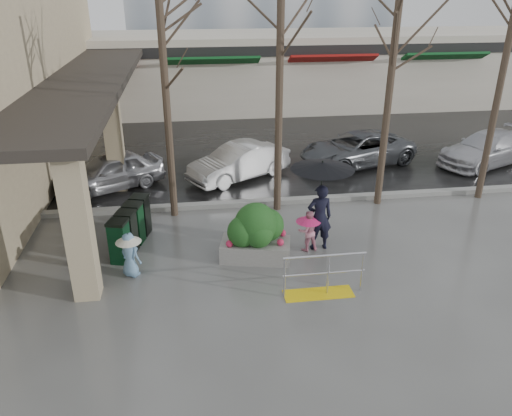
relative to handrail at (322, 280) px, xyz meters
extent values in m
plane|color=#51514F|center=(-1.36, 1.20, -0.38)|extent=(120.00, 120.00, 0.00)
cube|color=black|center=(-1.36, 23.20, -0.37)|extent=(120.00, 36.00, 0.01)
cube|color=gray|center=(-1.36, 5.20, -0.30)|extent=(120.00, 0.30, 0.15)
cube|color=#2D2823|center=(-6.16, 9.20, 3.25)|extent=(2.80, 18.00, 0.25)
cube|color=tan|center=(-5.26, 0.70, 1.37)|extent=(0.55, 0.55, 3.50)
cube|color=tan|center=(-5.26, 7.20, 1.37)|extent=(0.55, 0.55, 3.50)
cube|color=beige|center=(0.64, 19.20, 1.62)|extent=(34.00, 6.00, 4.00)
cube|color=maroon|center=(-7.36, 16.30, 2.47)|extent=(4.50, 1.68, 0.87)
cube|color=#0F4C1E|center=(-1.36, 16.30, 2.47)|extent=(4.50, 1.68, 0.87)
cube|color=maroon|center=(4.64, 16.30, 2.47)|extent=(4.50, 1.68, 0.87)
cube|color=#0F4C1E|center=(10.64, 16.30, 2.47)|extent=(4.50, 1.68, 0.87)
cube|color=black|center=(0.64, 16.30, 3.02)|extent=(34.00, 0.35, 0.50)
cube|color=yellow|center=(-0.06, 0.00, -0.37)|extent=(1.60, 0.50, 0.02)
cylinder|color=silver|center=(-0.86, 0.00, 0.12)|extent=(0.05, 0.05, 1.00)
cylinder|color=silver|center=(0.14, 0.00, 0.12)|extent=(0.05, 0.05, 1.00)
cylinder|color=silver|center=(0.94, 0.00, 0.12)|extent=(0.05, 0.05, 1.00)
cylinder|color=silver|center=(0.04, 0.00, 0.62)|extent=(1.90, 0.06, 0.06)
cylinder|color=silver|center=(0.04, 0.00, 0.17)|extent=(1.90, 0.04, 0.04)
cylinder|color=#382B21|center=(-3.36, 4.80, 3.02)|extent=(0.22, 0.22, 6.80)
cylinder|color=#382B21|center=(-0.16, 4.80, 3.12)|extent=(0.22, 0.22, 7.00)
cylinder|color=#382B21|center=(3.14, 4.80, 2.87)|extent=(0.22, 0.22, 6.50)
cylinder|color=#382B21|center=(6.64, 4.80, 3.22)|extent=(0.22, 0.22, 7.20)
imported|color=black|center=(0.47, 2.13, 0.54)|extent=(0.67, 0.45, 1.82)
cylinder|color=black|center=(0.47, 2.13, 1.48)|extent=(0.02, 0.02, 1.15)
cone|color=black|center=(0.47, 2.13, 1.96)|extent=(1.63, 1.63, 0.18)
sphere|color=black|center=(0.47, 2.13, 2.07)|extent=(0.05, 0.05, 0.05)
imported|color=pink|center=(0.17, 2.08, 0.19)|extent=(0.60, 0.49, 1.12)
cylinder|color=black|center=(0.17, 2.08, 0.39)|extent=(0.02, 0.02, 0.49)
cone|color=#E7246E|center=(0.17, 2.08, 0.54)|extent=(0.66, 0.66, 0.18)
sphere|color=black|center=(0.17, 2.08, 0.65)|extent=(0.05, 0.05, 0.05)
imported|color=#6892B9|center=(-4.36, 1.42, 0.19)|extent=(0.66, 0.63, 1.13)
cylinder|color=black|center=(-4.36, 1.42, 0.46)|extent=(0.02, 0.02, 0.53)
cone|color=beige|center=(-4.36, 1.42, 0.63)|extent=(0.62, 0.62, 0.18)
sphere|color=black|center=(-4.36, 1.42, 0.74)|extent=(0.05, 0.05, 0.05)
cube|color=slate|center=(-1.26, 1.82, -0.13)|extent=(1.91, 1.24, 0.49)
ellipsoid|color=#183C13|center=(-1.26, 1.82, 0.60)|extent=(1.08, 0.97, 1.13)
sphere|color=#183C13|center=(-1.60, 1.72, 0.46)|extent=(0.78, 0.78, 0.78)
sphere|color=#183C13|center=(-0.92, 1.97, 0.48)|extent=(0.82, 0.82, 0.82)
cube|color=#0B331A|center=(-4.68, 2.14, 0.15)|extent=(0.53, 0.53, 1.06)
cube|color=black|center=(-4.68, 2.14, 0.73)|extent=(0.57, 0.57, 0.08)
cube|color=black|center=(-4.54, 2.65, 0.15)|extent=(0.53, 0.53, 1.06)
cube|color=black|center=(-4.54, 2.65, 0.73)|extent=(0.57, 0.57, 0.08)
cube|color=#0D3B1A|center=(-4.40, 3.17, 0.15)|extent=(0.53, 0.53, 1.06)
cube|color=black|center=(-4.40, 3.17, 0.73)|extent=(0.57, 0.57, 0.08)
cube|color=black|center=(-4.26, 3.68, 0.15)|extent=(0.53, 0.53, 1.06)
cube|color=black|center=(-4.26, 3.68, 0.73)|extent=(0.57, 0.57, 0.08)
imported|color=#AAAAAF|center=(-5.55, 7.23, 0.25)|extent=(3.96, 3.08, 1.26)
imported|color=beige|center=(-1.06, 7.63, 0.25)|extent=(3.97, 3.10, 1.26)
imported|color=#52565A|center=(3.65, 8.53, 0.25)|extent=(4.94, 3.31, 1.26)
imported|color=silver|center=(8.71, 7.89, 0.25)|extent=(4.69, 3.28, 1.26)
camera|label=1|loc=(-2.81, -9.31, 6.14)|focal=35.00mm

